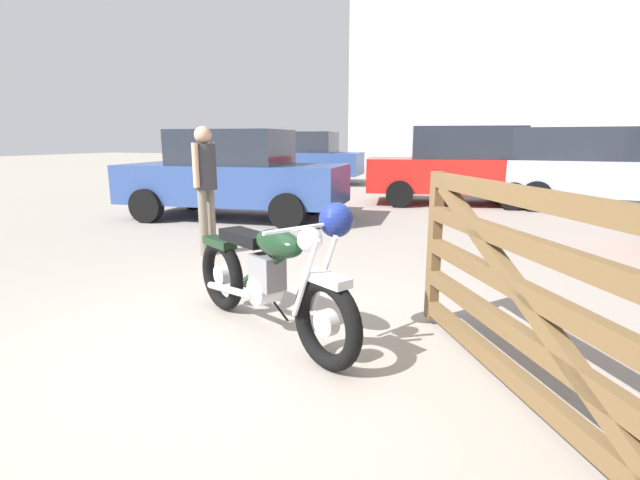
% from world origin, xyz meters
% --- Properties ---
extents(ground_plane, '(80.00, 80.00, 0.00)m').
position_xyz_m(ground_plane, '(0.00, 0.00, 0.00)').
color(ground_plane, gray).
extents(vintage_motorcycle, '(1.85, 1.14, 1.07)m').
position_xyz_m(vintage_motorcycle, '(0.07, 0.27, 0.49)').
color(vintage_motorcycle, black).
rests_on(vintage_motorcycle, ground_plane).
extents(timber_gate, '(1.40, 2.26, 1.60)m').
position_xyz_m(timber_gate, '(1.93, -0.32, 0.70)').
color(timber_gate, brown).
rests_on(timber_gate, ground_plane).
extents(bystander, '(0.30, 0.46, 1.66)m').
position_xyz_m(bystander, '(-1.90, 2.36, 1.02)').
color(bystander, '#706656').
rests_on(bystander, ground_plane).
extents(white_estate_far, '(4.14, 2.37, 1.78)m').
position_xyz_m(white_estate_far, '(0.73, 8.61, 0.92)').
color(white_estate_far, black).
rests_on(white_estate_far, ground_plane).
extents(pale_sedan_back, '(4.86, 2.34, 1.74)m').
position_xyz_m(pale_sedan_back, '(-5.08, 12.14, 0.94)').
color(pale_sedan_back, black).
rests_on(pale_sedan_back, ground_plane).
extents(red_hatchback_near, '(4.78, 2.14, 1.74)m').
position_xyz_m(red_hatchback_near, '(3.87, 8.78, 0.94)').
color(red_hatchback_near, black).
rests_on(red_hatchback_near, ground_plane).
extents(silver_sedan_mid, '(4.36, 2.26, 1.67)m').
position_xyz_m(silver_sedan_mid, '(-3.07, 5.02, 0.84)').
color(silver_sedan_mid, black).
rests_on(silver_sedan_mid, ground_plane).
extents(industrial_building, '(15.32, 12.95, 22.72)m').
position_xyz_m(industrial_building, '(0.52, 29.37, 5.48)').
color(industrial_building, '#B2B2B7').
rests_on(industrial_building, ground_plane).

